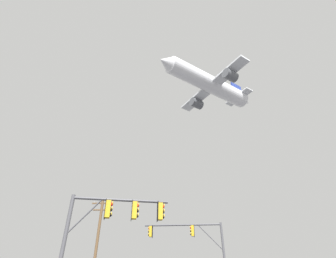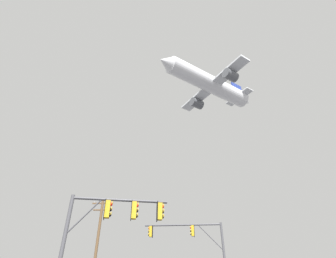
{
  "view_description": "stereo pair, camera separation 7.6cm",
  "coord_description": "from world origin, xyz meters",
  "px_view_note": "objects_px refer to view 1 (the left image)",
  "views": [
    {
      "loc": [
        0.01,
        -6.14,
        1.32
      ],
      "look_at": [
        -0.34,
        15.99,
        15.46
      ],
      "focal_mm": 27.21,
      "sensor_mm": 36.0,
      "label": 1
    },
    {
      "loc": [
        0.09,
        -6.14,
        1.32
      ],
      "look_at": [
        -0.34,
        15.99,
        15.46
      ],
      "focal_mm": 27.21,
      "sensor_mm": 36.0,
      "label": 2
    }
  ],
  "objects_px": {
    "utility_pole": "(97,245)",
    "airplane": "(209,84)",
    "signal_pole_near": "(110,221)",
    "signal_pole_far": "(195,242)"
  },
  "relations": [
    {
      "from": "utility_pole",
      "to": "airplane",
      "type": "distance_m",
      "value": 32.98
    },
    {
      "from": "signal_pole_near",
      "to": "utility_pole",
      "type": "height_order",
      "value": "utility_pole"
    },
    {
      "from": "signal_pole_far",
      "to": "utility_pole",
      "type": "xyz_separation_m",
      "value": [
        -9.48,
        2.86,
        0.2
      ]
    },
    {
      "from": "signal_pole_near",
      "to": "signal_pole_far",
      "type": "bearing_deg",
      "value": 63.48
    },
    {
      "from": "signal_pole_far",
      "to": "utility_pole",
      "type": "height_order",
      "value": "utility_pole"
    },
    {
      "from": "signal_pole_far",
      "to": "utility_pole",
      "type": "bearing_deg",
      "value": 163.2
    },
    {
      "from": "signal_pole_near",
      "to": "signal_pole_far",
      "type": "relative_size",
      "value": 0.81
    },
    {
      "from": "signal_pole_near",
      "to": "airplane",
      "type": "height_order",
      "value": "airplane"
    },
    {
      "from": "signal_pole_near",
      "to": "signal_pole_far",
      "type": "distance_m",
      "value": 11.81
    },
    {
      "from": "signal_pole_far",
      "to": "airplane",
      "type": "xyz_separation_m",
      "value": [
        5.08,
        10.99,
        28.65
      ]
    }
  ]
}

